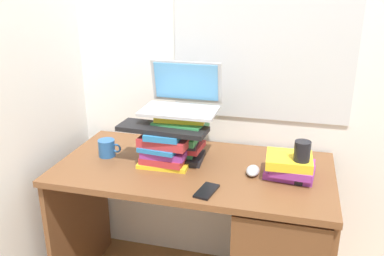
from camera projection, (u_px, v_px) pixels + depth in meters
name	position (u px, v px, depth m)	size (l,w,h in m)	color
wall_back	(213.00, 41.00, 2.11)	(6.00, 0.06, 2.60)	white
wall_left	(37.00, 46.00, 1.95)	(0.05, 6.00, 2.60)	silver
desk	(258.00, 241.00, 1.97)	(1.30, 0.66, 0.76)	brown
book_stack_tall	(180.00, 136.00, 1.99)	(0.27, 0.20, 0.24)	black
book_stack_keyboard_riser	(164.00, 149.00, 1.94)	(0.25, 0.19, 0.17)	yellow
book_stack_side	(290.00, 166.00, 1.83)	(0.23, 0.21, 0.10)	#8C338C
laptop	(182.00, 98.00, 1.98)	(0.36, 0.26, 0.22)	#B7BABF
keyboard	(163.00, 129.00, 1.90)	(0.42, 0.14, 0.02)	black
computer_mouse	(253.00, 171.00, 1.87)	(0.06, 0.10, 0.04)	#A5A8AD
mug	(107.00, 148.00, 2.05)	(0.12, 0.08, 0.09)	#265999
water_bottle	(301.00, 162.00, 1.77)	(0.07, 0.07, 0.19)	black
cell_phone	(207.00, 191.00, 1.72)	(0.07, 0.14, 0.01)	black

